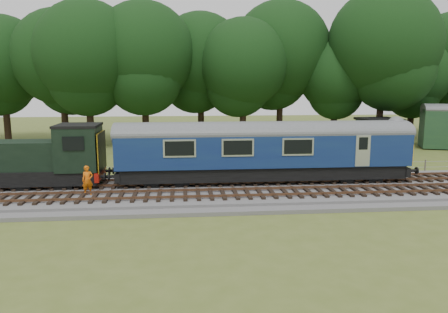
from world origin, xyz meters
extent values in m
plane|color=#516023|center=(0.00, 0.00, 0.00)|extent=(120.00, 120.00, 0.00)
cube|color=#4C4C4F|center=(0.00, 0.00, 0.17)|extent=(70.00, 7.00, 0.35)
cube|color=brown|center=(0.00, 0.68, 0.49)|extent=(66.50, 0.07, 0.14)
cube|color=brown|center=(0.00, 2.12, 0.49)|extent=(66.50, 0.07, 0.14)
cube|color=brown|center=(0.00, -2.32, 0.49)|extent=(66.50, 0.07, 0.14)
cube|color=brown|center=(0.00, -0.88, 0.49)|extent=(66.50, 0.07, 0.14)
cube|color=black|center=(3.51, 1.40, 1.06)|extent=(17.46, 2.52, 0.85)
cube|color=navy|center=(3.51, 1.40, 2.48)|extent=(18.00, 2.80, 2.05)
cube|color=gold|center=(12.53, 1.40, 2.11)|extent=(0.06, 2.74, 1.30)
cube|color=black|center=(9.51, 1.40, 0.86)|extent=(2.60, 2.00, 0.55)
cube|color=black|center=(-2.49, 1.40, 0.86)|extent=(2.60, 2.00, 0.55)
cube|color=black|center=(-10.89, 1.40, 1.01)|extent=(8.73, 2.39, 0.85)
cube|color=black|center=(-12.09, 1.40, 2.26)|extent=(6.30, 2.08, 1.70)
cube|color=black|center=(-7.69, 1.40, 2.66)|extent=(2.40, 2.55, 2.60)
cube|color=#9C140C|center=(-6.51, 1.40, 1.06)|extent=(0.25, 2.60, 0.55)
cube|color=gold|center=(-6.37, 1.40, 2.46)|extent=(0.06, 2.55, 2.30)
imported|color=#E1610B|center=(-6.79, -0.90, 1.17)|extent=(0.70, 0.58, 1.65)
cube|color=#1A3924|center=(17.96, 16.62, 1.38)|extent=(3.63, 3.63, 2.77)
cube|color=black|center=(17.96, 16.62, 2.88)|extent=(3.99, 3.99, 0.22)
camera|label=1|loc=(-1.45, -25.09, 6.58)|focal=35.00mm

